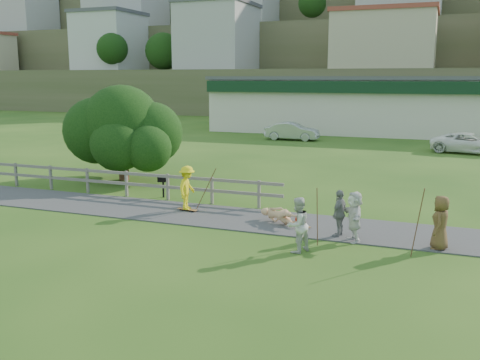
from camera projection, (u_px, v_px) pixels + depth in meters
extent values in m
plane|color=#275117|center=(174.00, 225.00, 18.56)|extent=(260.00, 260.00, 0.00)
cube|color=#3D3D40|center=(193.00, 214.00, 19.93)|extent=(34.00, 3.00, 0.04)
cube|color=slate|center=(16.00, 175.00, 24.96)|extent=(0.10, 0.10, 1.10)
cube|color=slate|center=(51.00, 177.00, 24.27)|extent=(0.10, 0.10, 1.10)
cube|color=slate|center=(87.00, 180.00, 23.57)|extent=(0.10, 0.10, 1.10)
cube|color=slate|center=(126.00, 184.00, 22.87)|extent=(0.10, 0.10, 1.10)
cube|color=slate|center=(168.00, 187.00, 22.18)|extent=(0.10, 0.10, 1.10)
cube|color=slate|center=(212.00, 191.00, 21.48)|extent=(0.10, 0.10, 1.10)
cube|color=slate|center=(259.00, 194.00, 20.79)|extent=(0.10, 0.10, 1.10)
cube|color=slate|center=(116.00, 173.00, 22.96)|extent=(15.00, 0.08, 0.12)
cube|color=slate|center=(116.00, 183.00, 23.05)|extent=(15.00, 0.08, 0.12)
cube|color=silver|center=(391.00, 106.00, 48.84)|extent=(32.00, 10.00, 4.80)
cube|color=#12321C|center=(386.00, 87.00, 43.72)|extent=(32.00, 0.60, 1.00)
cube|color=#535258|center=(393.00, 78.00, 48.35)|extent=(32.50, 10.50, 0.30)
cube|color=#4D5532|center=(374.00, 93.00, 68.48)|extent=(220.00, 14.00, 6.00)
cube|color=beige|center=(376.00, 41.00, 67.24)|extent=(10.00, 9.00, 7.00)
cube|color=#535258|center=(378.00, 10.00, 66.53)|extent=(10.40, 9.40, 0.50)
cube|color=#4D5532|center=(386.00, 67.00, 79.75)|extent=(220.00, 14.00, 13.00)
cube|color=#4D5532|center=(395.00, 44.00, 90.92)|extent=(220.00, 14.00, 21.00)
cube|color=#4D5532|center=(402.00, 24.00, 102.00)|extent=(220.00, 14.00, 30.00)
cube|color=#4D5532|center=(409.00, 6.00, 113.90)|extent=(220.00, 14.00, 40.00)
imported|color=yellow|center=(187.00, 190.00, 20.17)|extent=(0.68, 1.11, 1.67)
imported|color=#DCA979|center=(280.00, 216.00, 18.54)|extent=(1.19, 1.66, 0.61)
imported|color=silver|center=(298.00, 225.00, 15.51)|extent=(0.93, 1.00, 1.64)
imported|color=gray|center=(340.00, 214.00, 16.99)|extent=(0.57, 0.97, 1.54)
imported|color=brown|center=(440.00, 223.00, 15.73)|extent=(0.61, 0.86, 1.63)
imported|color=silver|center=(354.00, 217.00, 16.49)|extent=(1.03, 1.55, 1.60)
imported|color=#B5B8BD|center=(292.00, 131.00, 43.23)|extent=(4.38, 1.63, 1.43)
imported|color=white|center=(470.00, 143.00, 35.68)|extent=(5.29, 3.21, 1.37)
sphere|color=#A11F0D|center=(299.00, 219.00, 18.68)|extent=(0.30, 0.30, 0.30)
cylinder|color=brown|center=(206.00, 187.00, 20.31)|extent=(0.03, 0.03, 1.88)
cylinder|color=brown|center=(317.00, 217.00, 16.12)|extent=(0.03, 0.03, 1.78)
cylinder|color=brown|center=(418.00, 223.00, 15.01)|extent=(0.03, 0.03, 2.03)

